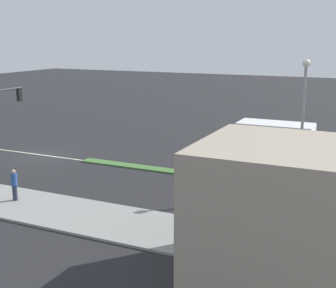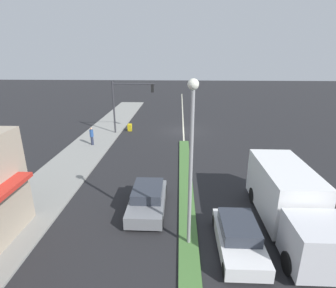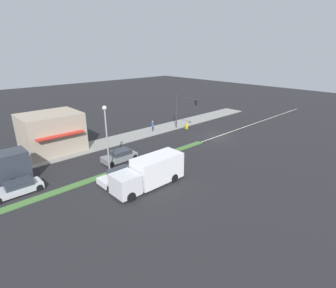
{
  "view_description": "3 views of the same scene",
  "coord_description": "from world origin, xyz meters",
  "px_view_note": "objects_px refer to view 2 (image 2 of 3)",
  "views": [
    {
      "loc": [
        26.82,
        23.06,
        8.66
      ],
      "look_at": [
        -0.12,
        10.5,
        1.83
      ],
      "focal_mm": 50.0,
      "sensor_mm": 36.0,
      "label": 1
    },
    {
      "loc": [
        0.51,
        28.97,
        8.3
      ],
      "look_at": [
        1.37,
        9.36,
        1.58
      ],
      "focal_mm": 28.0,
      "sensor_mm": 36.0,
      "label": 2
    },
    {
      "loc": [
        -23.06,
        31.76,
        12.69
      ],
      "look_at": [
        -0.73,
        11.03,
        1.68
      ],
      "focal_mm": 28.0,
      "sensor_mm": 36.0,
      "label": 3
    }
  ],
  "objects_px": {
    "traffic_signal_main": "(127,98)",
    "delivery_truck": "(289,200)",
    "warning_aframe_sign": "(130,128)",
    "suv_grey": "(148,199)",
    "street_lamp": "(191,147)",
    "van_white": "(238,237)",
    "pedestrian": "(92,136)"
  },
  "relations": [
    {
      "from": "traffic_signal_main",
      "to": "pedestrian",
      "type": "distance_m",
      "value": 5.76
    },
    {
      "from": "traffic_signal_main",
      "to": "delivery_truck",
      "type": "xyz_separation_m",
      "value": [
        -11.12,
        15.93,
        -2.43
      ]
    },
    {
      "from": "delivery_truck",
      "to": "pedestrian",
      "type": "bearing_deg",
      "value": -40.35
    },
    {
      "from": "traffic_signal_main",
      "to": "suv_grey",
      "type": "distance_m",
      "value": 15.69
    },
    {
      "from": "delivery_truck",
      "to": "suv_grey",
      "type": "xyz_separation_m",
      "value": [
        7.2,
        -1.08,
        -0.81
      ]
    },
    {
      "from": "warning_aframe_sign",
      "to": "delivery_truck",
      "type": "relative_size",
      "value": 0.11
    },
    {
      "from": "traffic_signal_main",
      "to": "van_white",
      "type": "xyz_separation_m",
      "value": [
        -8.32,
        17.79,
        -3.27
      ]
    },
    {
      "from": "pedestrian",
      "to": "suv_grey",
      "type": "bearing_deg",
      "value": 121.76
    },
    {
      "from": "traffic_signal_main",
      "to": "pedestrian",
      "type": "relative_size",
      "value": 3.29
    },
    {
      "from": "pedestrian",
      "to": "warning_aframe_sign",
      "type": "distance_m",
      "value": 5.86
    },
    {
      "from": "warning_aframe_sign",
      "to": "suv_grey",
      "type": "xyz_separation_m",
      "value": [
        -3.93,
        15.82,
        0.23
      ]
    },
    {
      "from": "traffic_signal_main",
      "to": "warning_aframe_sign",
      "type": "bearing_deg",
      "value": -89.95
    },
    {
      "from": "delivery_truck",
      "to": "van_white",
      "type": "relative_size",
      "value": 1.86
    },
    {
      "from": "traffic_signal_main",
      "to": "delivery_truck",
      "type": "relative_size",
      "value": 0.75
    },
    {
      "from": "pedestrian",
      "to": "warning_aframe_sign",
      "type": "relative_size",
      "value": 2.03
    },
    {
      "from": "street_lamp",
      "to": "van_white",
      "type": "distance_m",
      "value": 4.7
    },
    {
      "from": "traffic_signal_main",
      "to": "delivery_truck",
      "type": "height_order",
      "value": "traffic_signal_main"
    },
    {
      "from": "traffic_signal_main",
      "to": "street_lamp",
      "type": "distance_m",
      "value": 18.63
    },
    {
      "from": "pedestrian",
      "to": "delivery_truck",
      "type": "height_order",
      "value": "delivery_truck"
    },
    {
      "from": "warning_aframe_sign",
      "to": "van_white",
      "type": "bearing_deg",
      "value": 113.93
    },
    {
      "from": "street_lamp",
      "to": "traffic_signal_main",
      "type": "bearing_deg",
      "value": -70.78
    },
    {
      "from": "suv_grey",
      "to": "delivery_truck",
      "type": "bearing_deg",
      "value": 171.45
    },
    {
      "from": "warning_aframe_sign",
      "to": "suv_grey",
      "type": "bearing_deg",
      "value": 103.94
    },
    {
      "from": "traffic_signal_main",
      "to": "warning_aframe_sign",
      "type": "relative_size",
      "value": 6.69
    },
    {
      "from": "traffic_signal_main",
      "to": "van_white",
      "type": "bearing_deg",
      "value": 115.08
    },
    {
      "from": "suv_grey",
      "to": "pedestrian",
      "type": "bearing_deg",
      "value": -58.24
    },
    {
      "from": "street_lamp",
      "to": "van_white",
      "type": "relative_size",
      "value": 1.83
    },
    {
      "from": "street_lamp",
      "to": "suv_grey",
      "type": "xyz_separation_m",
      "value": [
        2.2,
        -2.73,
        -4.12
      ]
    },
    {
      "from": "pedestrian",
      "to": "delivery_truck",
      "type": "bearing_deg",
      "value": 139.65
    },
    {
      "from": "street_lamp",
      "to": "delivery_truck",
      "type": "height_order",
      "value": "street_lamp"
    },
    {
      "from": "traffic_signal_main",
      "to": "pedestrian",
      "type": "bearing_deg",
      "value": 57.98
    },
    {
      "from": "pedestrian",
      "to": "van_white",
      "type": "relative_size",
      "value": 0.42
    }
  ]
}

